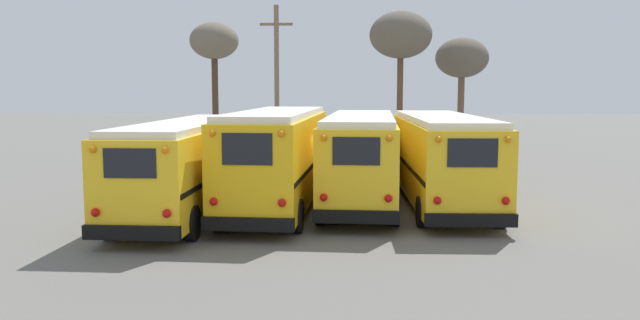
{
  "coord_description": "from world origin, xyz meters",
  "views": [
    {
      "loc": [
        1.31,
        -21.28,
        4.06
      ],
      "look_at": [
        0.0,
        -0.12,
        1.62
      ],
      "focal_mm": 35.0,
      "sensor_mm": 36.0,
      "label": 1
    }
  ],
  "objects_px": {
    "school_bus_1": "(278,156)",
    "school_bus_3": "(441,156)",
    "bare_tree_1": "(462,60)",
    "bare_tree_0": "(401,36)",
    "utility_pole": "(277,81)",
    "bare_tree_2": "(214,43)",
    "school_bus_0": "(191,162)",
    "school_bus_2": "(361,155)"
  },
  "relations": [
    {
      "from": "school_bus_1",
      "to": "school_bus_2",
      "type": "bearing_deg",
      "value": 21.54
    },
    {
      "from": "bare_tree_1",
      "to": "utility_pole",
      "type": "bearing_deg",
      "value": -153.01
    },
    {
      "from": "school_bus_2",
      "to": "bare_tree_1",
      "type": "distance_m",
      "value": 19.64
    },
    {
      "from": "school_bus_1",
      "to": "bare_tree_0",
      "type": "height_order",
      "value": "bare_tree_0"
    },
    {
      "from": "school_bus_2",
      "to": "bare_tree_0",
      "type": "xyz_separation_m",
      "value": [
        2.31,
        14.95,
        5.32
      ]
    },
    {
      "from": "school_bus_3",
      "to": "utility_pole",
      "type": "distance_m",
      "value": 14.68
    },
    {
      "from": "school_bus_1",
      "to": "school_bus_2",
      "type": "relative_size",
      "value": 0.98
    },
    {
      "from": "school_bus_0",
      "to": "utility_pole",
      "type": "xyz_separation_m",
      "value": [
        1.01,
        14.25,
        2.83
      ]
    },
    {
      "from": "school_bus_1",
      "to": "bare_tree_2",
      "type": "bearing_deg",
      "value": 109.42
    },
    {
      "from": "school_bus_2",
      "to": "bare_tree_1",
      "type": "height_order",
      "value": "bare_tree_1"
    },
    {
      "from": "school_bus_3",
      "to": "bare_tree_1",
      "type": "xyz_separation_m",
      "value": [
        3.54,
        17.95,
        4.16
      ]
    },
    {
      "from": "school_bus_0",
      "to": "school_bus_1",
      "type": "distance_m",
      "value": 2.88
    },
    {
      "from": "school_bus_0",
      "to": "bare_tree_0",
      "type": "height_order",
      "value": "bare_tree_0"
    },
    {
      "from": "school_bus_3",
      "to": "bare_tree_1",
      "type": "bearing_deg",
      "value": 78.84
    },
    {
      "from": "school_bus_2",
      "to": "school_bus_1",
      "type": "bearing_deg",
      "value": -158.46
    },
    {
      "from": "utility_pole",
      "to": "bare_tree_0",
      "type": "relative_size",
      "value": 1.01
    },
    {
      "from": "school_bus_1",
      "to": "school_bus_3",
      "type": "distance_m",
      "value": 5.76
    },
    {
      "from": "school_bus_0",
      "to": "utility_pole",
      "type": "bearing_deg",
      "value": 85.94
    },
    {
      "from": "school_bus_1",
      "to": "bare_tree_0",
      "type": "relative_size",
      "value": 1.16
    },
    {
      "from": "utility_pole",
      "to": "bare_tree_0",
      "type": "height_order",
      "value": "utility_pole"
    },
    {
      "from": "school_bus_1",
      "to": "utility_pole",
      "type": "distance_m",
      "value": 14.02
    },
    {
      "from": "bare_tree_2",
      "to": "bare_tree_0",
      "type": "bearing_deg",
      "value": -5.92
    },
    {
      "from": "school_bus_1",
      "to": "bare_tree_0",
      "type": "bearing_deg",
      "value": 72.33
    },
    {
      "from": "school_bus_1",
      "to": "school_bus_2",
      "type": "xyz_separation_m",
      "value": [
        2.81,
        1.11,
        -0.08
      ]
    },
    {
      "from": "bare_tree_0",
      "to": "utility_pole",
      "type": "bearing_deg",
      "value": -160.72
    },
    {
      "from": "school_bus_1",
      "to": "school_bus_3",
      "type": "xyz_separation_m",
      "value": [
        5.61,
        1.27,
        -0.11
      ]
    },
    {
      "from": "bare_tree_1",
      "to": "school_bus_3",
      "type": "bearing_deg",
      "value": -101.16
    },
    {
      "from": "bare_tree_0",
      "to": "school_bus_3",
      "type": "bearing_deg",
      "value": -88.07
    },
    {
      "from": "school_bus_0",
      "to": "school_bus_1",
      "type": "bearing_deg",
      "value": 12.17
    },
    {
      "from": "school_bus_2",
      "to": "bare_tree_0",
      "type": "distance_m",
      "value": 16.04
    },
    {
      "from": "school_bus_1",
      "to": "bare_tree_1",
      "type": "height_order",
      "value": "bare_tree_1"
    },
    {
      "from": "school_bus_0",
      "to": "school_bus_3",
      "type": "bearing_deg",
      "value": 12.58
    },
    {
      "from": "school_bus_2",
      "to": "bare_tree_2",
      "type": "height_order",
      "value": "bare_tree_2"
    },
    {
      "from": "school_bus_2",
      "to": "bare_tree_1",
      "type": "relative_size",
      "value": 1.4
    },
    {
      "from": "utility_pole",
      "to": "bare_tree_2",
      "type": "xyz_separation_m",
      "value": [
        -4.28,
        3.58,
        2.31
      ]
    },
    {
      "from": "school_bus_0",
      "to": "bare_tree_1",
      "type": "bearing_deg",
      "value": 58.9
    },
    {
      "from": "school_bus_2",
      "to": "bare_tree_1",
      "type": "xyz_separation_m",
      "value": [
        6.35,
        18.11,
        4.14
      ]
    },
    {
      "from": "bare_tree_0",
      "to": "bare_tree_1",
      "type": "height_order",
      "value": "bare_tree_0"
    },
    {
      "from": "school_bus_3",
      "to": "utility_pole",
      "type": "height_order",
      "value": "utility_pole"
    },
    {
      "from": "school_bus_1",
      "to": "bare_tree_1",
      "type": "bearing_deg",
      "value": 64.53
    },
    {
      "from": "school_bus_1",
      "to": "bare_tree_0",
      "type": "distance_m",
      "value": 17.65
    },
    {
      "from": "bare_tree_0",
      "to": "school_bus_1",
      "type": "bearing_deg",
      "value": -107.67
    }
  ]
}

